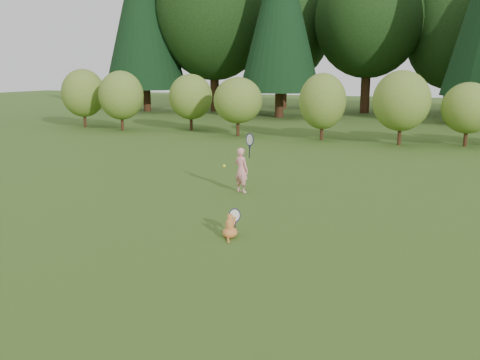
% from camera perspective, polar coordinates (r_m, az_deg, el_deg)
% --- Properties ---
extents(ground, '(100.00, 100.00, 0.00)m').
position_cam_1_polar(ground, '(9.86, -2.91, -4.76)').
color(ground, '#2E4E16').
rests_on(ground, ground).
extents(shrub_row, '(28.00, 3.00, 2.80)m').
position_cam_1_polar(shrub_row, '(21.93, 12.29, 7.79)').
color(shrub_row, '#567123').
rests_on(shrub_row, ground).
extents(child, '(0.60, 0.38, 1.56)m').
position_cam_1_polar(child, '(12.30, 0.18, 1.18)').
color(child, pink).
rests_on(child, ground).
extents(cat, '(0.30, 0.57, 0.57)m').
position_cam_1_polar(cat, '(9.05, -1.06, -4.82)').
color(cat, '#B75C23').
rests_on(cat, ground).
extents(tennis_ball, '(0.07, 0.07, 0.07)m').
position_cam_1_polar(tennis_ball, '(10.77, -1.70, 1.51)').
color(tennis_ball, '#C0CA17').
rests_on(tennis_ball, ground).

